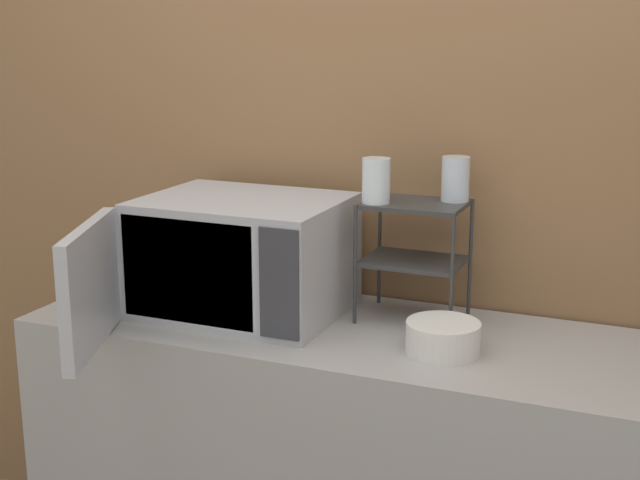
# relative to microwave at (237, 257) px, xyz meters

# --- Properties ---
(wall_back) EXTENTS (8.00, 0.06, 2.60)m
(wall_back) POSITION_rel_microwave_xyz_m (0.41, 0.33, 0.23)
(wall_back) COLOR olive
(wall_back) RESTS_ON ground_plane
(microwave) EXTENTS (0.56, 0.81, 0.32)m
(microwave) POSITION_rel_microwave_xyz_m (0.00, 0.00, 0.00)
(microwave) COLOR #ADADB2
(microwave) RESTS_ON counter
(dish_rack) EXTENTS (0.27, 0.20, 0.32)m
(dish_rack) POSITION_rel_microwave_xyz_m (0.46, 0.14, 0.07)
(dish_rack) COLOR #333333
(dish_rack) RESTS_ON counter
(glass_front_left) EXTENTS (0.07, 0.07, 0.12)m
(glass_front_left) POSITION_rel_microwave_xyz_m (0.36, 0.09, 0.22)
(glass_front_left) COLOR silver
(glass_front_left) RESTS_ON dish_rack
(glass_back_right) EXTENTS (0.07, 0.07, 0.12)m
(glass_back_right) POSITION_rel_microwave_xyz_m (0.55, 0.19, 0.22)
(glass_back_right) COLOR silver
(glass_back_right) RESTS_ON dish_rack
(bowl) EXTENTS (0.18, 0.18, 0.08)m
(bowl) POSITION_rel_microwave_xyz_m (0.60, -0.07, -0.12)
(bowl) COLOR silver
(bowl) RESTS_ON counter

